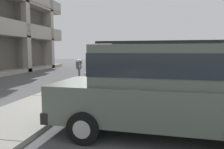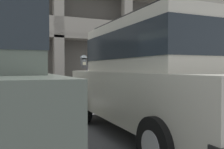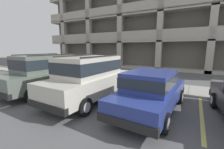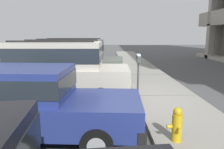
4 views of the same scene
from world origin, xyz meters
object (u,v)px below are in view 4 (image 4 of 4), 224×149
object	(u,v)px
dark_hatchback	(32,101)
fire_hydrant	(177,125)
parking_meter_near	(138,64)
silver_suv	(58,69)
red_sedan	(72,59)

from	to	relation	value
dark_hatchback	fire_hydrant	xyz separation A→B (m)	(0.46, 2.98, -0.36)
fire_hydrant	parking_meter_near	bearing A→B (deg)	-175.25
silver_suv	parking_meter_near	bearing A→B (deg)	98.92
red_sedan	dark_hatchback	distance (m)	5.65
red_sedan	fire_hydrant	distance (m)	6.85
parking_meter_near	dark_hatchback	bearing A→B (deg)	-40.75
dark_hatchback	parking_meter_near	size ratio (longest dim) A/B	3.21
parking_meter_near	silver_suv	bearing A→B (deg)	-82.51
red_sedan	parking_meter_near	world-z (taller)	red_sedan
parking_meter_near	fire_hydrant	xyz separation A→B (m)	(3.57, 0.30, -0.72)
dark_hatchback	fire_hydrant	size ratio (longest dim) A/B	6.53
silver_suv	red_sedan	size ratio (longest dim) A/B	0.99
silver_suv	fire_hydrant	size ratio (longest dim) A/B	6.89
red_sedan	dark_hatchback	bearing A→B (deg)	3.96
silver_suv	parking_meter_near	world-z (taller)	silver_suv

